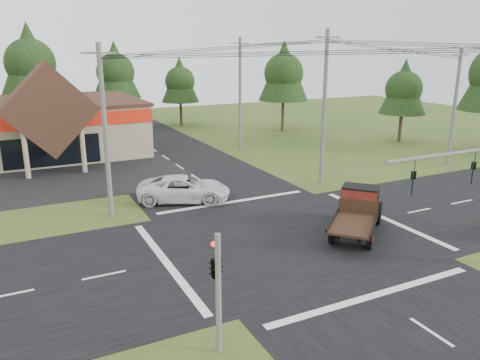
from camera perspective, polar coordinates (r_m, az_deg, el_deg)
ground at (r=26.29m, az=5.82°, el=-7.05°), size 120.00×120.00×0.00m
road_ns at (r=26.29m, az=5.82°, el=-7.03°), size 12.00×120.00×0.02m
road_ew at (r=26.29m, az=5.82°, el=-7.03°), size 120.00×12.00×0.02m
parking_apron at (r=40.69m, az=-26.81°, el=-0.38°), size 28.00×14.00×0.02m
traffic_signal_corner at (r=15.70m, az=-2.98°, el=-9.30°), size 0.53×2.48×4.40m
utility_pole_nw at (r=29.24m, az=-16.12°, el=5.77°), size 2.00×0.30×10.50m
utility_pole_ne at (r=35.63m, az=10.21°, el=8.66°), size 2.00×0.30×11.50m
utility_pole_far at (r=45.42m, az=24.69°, el=8.15°), size 2.00×0.30×10.20m
utility_pole_n at (r=47.56m, az=0.01°, el=10.47°), size 2.00×0.30×11.20m
tree_row_c at (r=61.49m, az=-24.23°, el=13.13°), size 7.28×7.28×13.13m
tree_row_d at (r=63.81m, az=-14.96°, el=12.80°), size 6.16×6.16×11.11m
tree_row_e at (r=64.11m, az=-7.34°, el=12.00°), size 5.04×5.04×9.09m
tree_side_ne at (r=59.28m, az=5.36°, el=13.05°), size 6.16×6.16×11.11m
tree_side_e_near at (r=54.96m, az=19.36°, el=10.63°), size 5.04×5.04×9.09m
antique_flatbed_truck at (r=27.05m, az=14.02°, el=-3.92°), size 6.04×5.77×2.53m
white_pickup at (r=32.28m, az=-6.84°, el=-1.05°), size 6.92×5.17×1.75m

